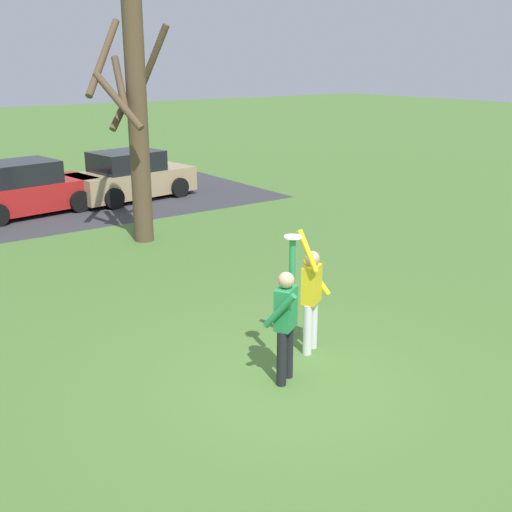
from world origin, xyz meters
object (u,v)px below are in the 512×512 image
person_catcher (286,318)px  person_defender (311,293)px  parked_car_red (23,190)px  parked_car_tan (130,177)px  frisbee_disc (293,237)px  bare_tree_tall (136,117)px

person_catcher → person_defender: size_ratio=1.02×
parked_car_red → parked_car_tan: same height
person_catcher → person_defender: person_catcher is taller
person_defender → frisbee_disc: size_ratio=8.34×
frisbee_disc → bare_tree_tall: 8.03m
person_catcher → frisbee_disc: bearing=0.0°
person_catcher → parked_car_red: size_ratio=0.48×
parked_car_tan → bare_tree_tall: bare_tree_tall is taller
person_defender → parked_car_tan: size_ratio=0.47×
parked_car_tan → person_catcher: bearing=-114.1°
parked_car_red → parked_car_tan: bearing=-5.9°
person_catcher → bare_tree_tall: 8.39m
parked_car_red → parked_car_tan: size_ratio=1.00×
person_defender → parked_car_red: bearing=-115.9°
parked_car_red → bare_tree_tall: 5.47m
frisbee_disc → parked_car_tan: size_ratio=0.06×
person_catcher → frisbee_disc: 1.13m
person_defender → bare_tree_tall: bare_tree_tall is taller
person_defender → frisbee_disc: (-0.74, -0.42, 1.11)m
parked_car_tan → bare_tree_tall: bearing=-120.5°
bare_tree_tall → frisbee_disc: bearing=-100.7°
person_catcher → person_defender: 1.08m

